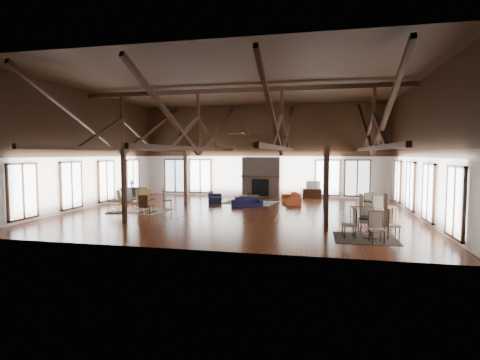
% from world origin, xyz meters
% --- Properties ---
extents(floor, '(16.00, 16.00, 0.00)m').
position_xyz_m(floor, '(0.00, 0.00, 0.00)').
color(floor, '#5F2614').
rests_on(floor, ground).
extents(ceiling, '(16.00, 14.00, 0.02)m').
position_xyz_m(ceiling, '(0.00, 0.00, 6.00)').
color(ceiling, black).
rests_on(ceiling, wall_back).
extents(wall_back, '(16.00, 0.02, 6.00)m').
position_xyz_m(wall_back, '(0.00, 7.00, 3.00)').
color(wall_back, white).
rests_on(wall_back, floor).
extents(wall_front, '(16.00, 0.02, 6.00)m').
position_xyz_m(wall_front, '(0.00, -7.00, 3.00)').
color(wall_front, white).
rests_on(wall_front, floor).
extents(wall_left, '(0.02, 14.00, 6.00)m').
position_xyz_m(wall_left, '(-8.00, 0.00, 3.00)').
color(wall_left, white).
rests_on(wall_left, floor).
extents(wall_right, '(0.02, 14.00, 6.00)m').
position_xyz_m(wall_right, '(8.00, 0.00, 3.00)').
color(wall_right, white).
rests_on(wall_right, floor).
extents(roof_truss, '(15.60, 14.07, 3.14)m').
position_xyz_m(roof_truss, '(0.00, 0.00, 4.03)').
color(roof_truss, black).
rests_on(roof_truss, wall_back).
extents(post_grid, '(8.16, 7.16, 3.05)m').
position_xyz_m(post_grid, '(0.00, 0.00, 1.52)').
color(post_grid, black).
rests_on(post_grid, floor).
extents(fireplace, '(2.50, 0.69, 2.60)m').
position_xyz_m(fireplace, '(0.00, 6.67, 1.29)').
color(fireplace, '#6D5B53').
rests_on(fireplace, floor).
extents(ceiling_fan, '(1.60, 1.60, 0.75)m').
position_xyz_m(ceiling_fan, '(0.50, -1.00, 3.73)').
color(ceiling_fan, black).
rests_on(ceiling_fan, roof_truss).
extents(sofa_navy_front, '(1.79, 1.10, 0.49)m').
position_xyz_m(sofa_navy_front, '(-0.05, 2.18, 0.24)').
color(sofa_navy_front, '#151639').
rests_on(sofa_navy_front, floor).
extents(sofa_navy_left, '(2.10, 1.27, 0.57)m').
position_xyz_m(sofa_navy_left, '(-2.22, 3.63, 0.29)').
color(sofa_navy_left, '#141A37').
rests_on(sofa_navy_left, floor).
extents(sofa_orange, '(2.20, 1.28, 0.60)m').
position_xyz_m(sofa_orange, '(2.16, 3.94, 0.30)').
color(sofa_orange, '#A74020').
rests_on(sofa_orange, floor).
extents(coffee_table, '(1.23, 0.78, 0.44)m').
position_xyz_m(coffee_table, '(-0.23, 3.73, 0.38)').
color(coffee_table, brown).
rests_on(coffee_table, floor).
extents(vase, '(0.19, 0.19, 0.18)m').
position_xyz_m(vase, '(-0.24, 3.73, 0.52)').
color(vase, '#B2B2B2').
rests_on(vase, coffee_table).
extents(armchair, '(1.48, 1.39, 0.77)m').
position_xyz_m(armchair, '(-7.19, 3.23, 0.39)').
color(armchair, '#262628').
rests_on(armchair, floor).
extents(side_table_lamp, '(0.48, 0.48, 1.23)m').
position_xyz_m(side_table_lamp, '(-7.60, 3.78, 0.46)').
color(side_table_lamp, black).
rests_on(side_table_lamp, floor).
extents(rocking_chair_a, '(0.86, 0.78, 0.99)m').
position_xyz_m(rocking_chair_a, '(-5.30, 0.29, 0.47)').
color(rocking_chair_a, '#976039').
rests_on(rocking_chair_a, floor).
extents(rocking_chair_b, '(0.57, 0.95, 1.17)m').
position_xyz_m(rocking_chair_b, '(-4.29, -1.01, 0.55)').
color(rocking_chair_b, '#976039').
rests_on(rocking_chair_b, floor).
extents(rocking_chair_c, '(0.94, 0.68, 1.09)m').
position_xyz_m(rocking_chair_c, '(-5.63, -1.29, 0.51)').
color(rocking_chair_c, '#976039').
rests_on(rocking_chair_c, floor).
extents(side_chair_a, '(0.58, 0.58, 1.04)m').
position_xyz_m(side_chair_a, '(-3.82, 0.18, 0.61)').
color(side_chair_a, black).
rests_on(side_chair_a, floor).
extents(side_chair_b, '(0.47, 0.47, 0.99)m').
position_xyz_m(side_chair_b, '(-3.86, -2.07, 0.58)').
color(side_chair_b, black).
rests_on(side_chair_b, floor).
extents(cafe_table_near, '(1.89, 1.89, 0.97)m').
position_xyz_m(cafe_table_near, '(5.43, -4.30, 0.48)').
color(cafe_table_near, black).
rests_on(cafe_table_near, floor).
extents(cafe_table_far, '(2.02, 2.02, 1.03)m').
position_xyz_m(cafe_table_far, '(6.06, -0.02, 0.51)').
color(cafe_table_far, black).
rests_on(cafe_table_far, floor).
extents(cup_near, '(0.15, 0.15, 0.11)m').
position_xyz_m(cup_near, '(5.41, -4.28, 0.75)').
color(cup_near, '#B2B2B2').
rests_on(cup_near, cafe_table_near).
extents(cup_far, '(0.15, 0.15, 0.09)m').
position_xyz_m(cup_far, '(5.98, -0.02, 0.79)').
color(cup_far, '#B2B2B2').
rests_on(cup_far, cafe_table_far).
extents(tv_console, '(1.17, 0.44, 0.59)m').
position_xyz_m(tv_console, '(3.28, 6.75, 0.29)').
color(tv_console, black).
rests_on(tv_console, floor).
extents(television, '(0.88, 0.22, 0.50)m').
position_xyz_m(television, '(3.31, 6.75, 0.84)').
color(television, '#B2B2B2').
rests_on(television, tv_console).
extents(rug_tan, '(2.91, 2.44, 0.01)m').
position_xyz_m(rug_tan, '(-4.87, -0.34, 0.01)').
color(rug_tan, tan).
rests_on(rug_tan, floor).
extents(rug_navy, '(3.19, 2.55, 0.01)m').
position_xyz_m(rug_navy, '(-0.21, 3.76, 0.01)').
color(rug_navy, '#192246').
rests_on(rug_navy, floor).
extents(rug_dark, '(2.06, 1.87, 0.01)m').
position_xyz_m(rug_dark, '(5.26, -4.38, 0.01)').
color(rug_dark, black).
rests_on(rug_dark, floor).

